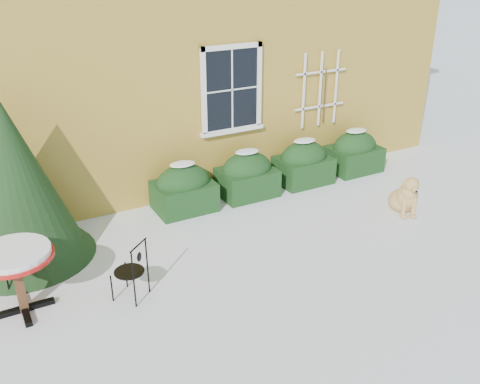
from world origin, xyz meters
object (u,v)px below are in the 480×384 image
patio_chair_far (13,254)px  bistro_table (15,261)px  evergreen_shrub (14,195)px  patio_chair_near (131,270)px  dog (406,197)px

patio_chair_far → bistro_table: bearing=-101.6°
evergreen_shrub → patio_chair_near: (1.12, -1.83, -0.61)m
dog → patio_chair_far: bearing=-166.3°
bistro_table → patio_chair_far: bearing=87.8°
patio_chair_near → evergreen_shrub: bearing=-99.0°
evergreen_shrub → patio_chair_far: bearing=-107.1°
bistro_table → patio_chair_near: size_ratio=1.15×
evergreen_shrub → dog: size_ratio=3.11×
patio_chair_near → patio_chair_far: 1.76m
bistro_table → dog: (6.43, -0.27, -0.45)m
bistro_table → patio_chair_far: bistro_table is taller
evergreen_shrub → bistro_table: evergreen_shrub is taller
evergreen_shrub → patio_chair_far: size_ratio=2.87×
bistro_table → patio_chair_near: (1.36, -0.40, -0.33)m
patio_chair_far → dog: patio_chair_far is taller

